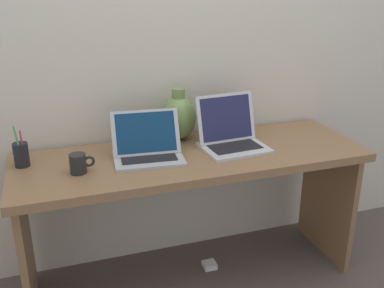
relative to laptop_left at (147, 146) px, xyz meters
The scene contains 9 objects.
ground_plane 0.78m from the laptop_left, ahead, with size 6.00×6.00×0.00m, color #564C47.
back_wall 0.57m from the laptop_left, 54.46° to the left, with size 4.40×0.04×2.40m, color beige.
desk 0.29m from the laptop_left, ahead, with size 1.66×0.55×0.70m.
laptop_left is the anchor object (origin of this frame).
laptop_right 0.42m from the laptop_left, ahead, with size 0.32×0.28×0.25m.
green_vase 0.29m from the laptop_left, 42.68° to the left, with size 0.18×0.18×0.27m.
coffee_mug 0.33m from the laptop_left, 167.06° to the right, with size 0.11×0.07×0.09m.
pen_cup 0.56m from the laptop_left, behind, with size 0.07×0.07×0.19m.
power_brick 0.81m from the laptop_left, ahead, with size 0.07×0.07×0.03m, color white.
Camera 1 is at (-0.62, -1.88, 1.52)m, focal length 42.26 mm.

